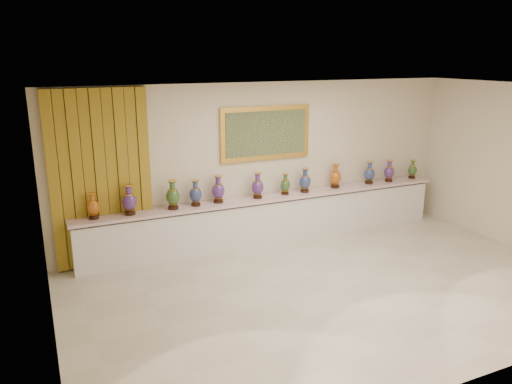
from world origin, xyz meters
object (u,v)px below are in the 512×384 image
(counter, at_px, (271,219))
(vase_2, at_px, (173,196))
(vase_1, at_px, (129,201))
(vase_0, at_px, (93,207))

(counter, distance_m, vase_2, 2.02)
(vase_1, height_order, vase_2, vase_2)
(vase_2, bearing_deg, counter, 0.99)
(counter, distance_m, vase_1, 2.72)
(vase_2, bearing_deg, vase_0, 179.49)
(vase_0, relative_size, vase_2, 0.85)
(vase_1, xyz_separation_m, vase_2, (0.74, 0.00, 0.00))
(vase_0, bearing_deg, counter, 0.38)
(counter, bearing_deg, vase_1, -179.25)
(vase_0, relative_size, vase_1, 0.85)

